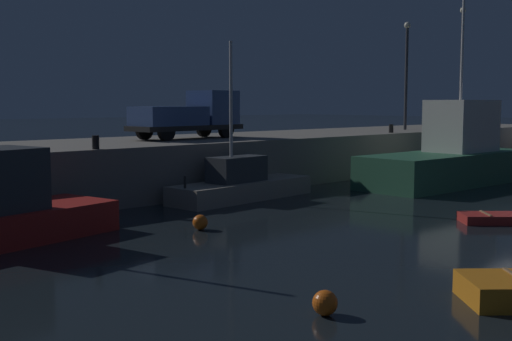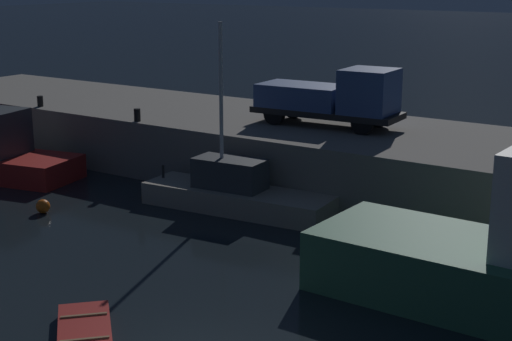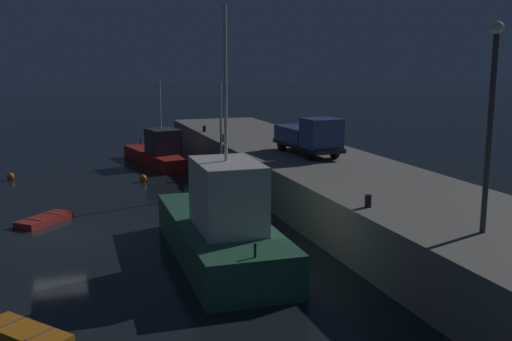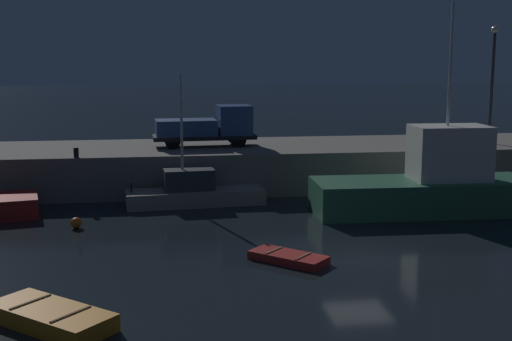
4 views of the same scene
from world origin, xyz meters
The scene contains 11 objects.
ground_plane centered at (0.00, 0.00, 0.00)m, with size 320.00×320.00×0.00m, color black.
pier_quay centered at (0.00, 15.35, 1.23)m, with size 58.22×8.00×2.47m.
fishing_boat_blue centered at (5.66, 6.66, 1.44)m, with size 11.23×3.98×10.50m.
fishing_trawler_green centered at (-6.17, 10.10, 0.67)m, with size 7.52×2.69×6.94m.
rowboat_white_mid centered at (-3.02, -0.62, 0.16)m, with size 3.10×3.01×0.36m.
rowboat_blue_far centered at (-11.19, -5.86, 0.27)m, with size 4.15×3.95×0.58m.
mooring_buoy_near centered at (-11.84, 5.79, 0.26)m, with size 0.52×0.52×0.52m, color orange.
lamp_post_west centered at (12.60, 14.25, 6.75)m, with size 0.44×0.44×7.24m.
utility_truck centered at (-4.95, 15.30, 3.66)m, with size 6.29×2.42×2.46m.
bollard_west centered at (8.10, 12.21, 2.73)m, with size 0.28×0.28×0.51m, color black.
bollard_east centered at (-12.43, 11.66, 2.74)m, with size 0.28×0.28×0.55m, color black.
Camera 4 is at (-7.78, -25.52, 7.94)m, focal length 47.37 mm.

